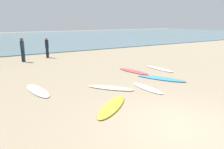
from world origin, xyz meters
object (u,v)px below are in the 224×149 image
surfboard_4 (133,71)px  beachgoer_near (22,48)px  beachgoer_mid (47,46)px  surfboard_6 (159,69)px  surfboard_2 (38,90)px  surfboard_3 (161,78)px  surfboard_0 (147,88)px  surfboard_5 (111,88)px  surfboard_1 (112,106)px

surfboard_4 → beachgoer_near: (-5.06, 6.77, 0.97)m
beachgoer_mid → surfboard_6: bearing=-108.8°
surfboard_2 → beachgoer_near: size_ratio=1.27×
surfboard_3 → beachgoer_near: size_ratio=1.44×
surfboard_0 → surfboard_2: 4.83m
surfboard_0 → surfboard_6: 4.23m
surfboard_4 → beachgoer_mid: 8.37m
surfboard_2 → surfboard_5: bearing=148.4°
surfboard_1 → surfboard_5: surfboard_5 is taller
surfboard_6 → beachgoer_near: bearing=132.8°
surfboard_5 → surfboard_0: bearing=108.3°
surfboard_6 → beachgoer_mid: beachgoer_mid is taller
beachgoer_near → surfboard_2: bearing=-35.6°
surfboard_4 → surfboard_6: surfboard_4 is taller
surfboard_0 → beachgoer_near: beachgoer_near is taller
beachgoer_mid → beachgoer_near: bearing=155.8°
beachgoer_mid → surfboard_0: bearing=-131.6°
surfboard_5 → surfboard_6: bearing=161.1°
surfboard_0 → surfboard_4: bearing=-116.1°
surfboard_0 → surfboard_1: surfboard_1 is taller
surfboard_3 → surfboard_0: bearing=-1.0°
surfboard_6 → surfboard_5: bearing=-160.3°
surfboard_0 → surfboard_6: (3.27, 2.69, 0.00)m
surfboard_5 → surfboard_2: bearing=-65.0°
surfboard_2 → surfboard_3: (5.98, -1.31, 0.01)m
surfboard_4 → surfboard_5: 3.53m
surfboard_6 → surfboard_0: bearing=-142.2°
surfboard_2 → beachgoer_mid: 8.98m
surfboard_1 → surfboard_3: bearing=75.0°
surfboard_3 → beachgoer_near: (-5.30, 8.84, 0.96)m
surfboard_4 → beachgoer_mid: size_ratio=1.33×
surfboard_4 → surfboard_6: size_ratio=0.99×
surfboard_2 → surfboard_6: 7.59m
surfboard_6 → beachgoer_near: size_ratio=1.27×
surfboard_6 → beachgoer_mid: 9.41m
surfboard_4 → beachgoer_near: size_ratio=1.26×
surfboard_1 → surfboard_4: (3.90, 3.94, -0.00)m
surfboard_5 → beachgoer_near: beachgoer_near is taller
surfboard_0 → surfboard_3: (1.67, 0.88, 0.01)m
surfboard_3 → surfboard_4: bearing=-112.1°
surfboard_3 → surfboard_4: size_ratio=1.15×
surfboard_3 → surfboard_5: 3.08m
surfboard_0 → surfboard_4: surfboard_4 is taller
surfboard_4 → surfboard_5: (-2.84, -2.09, 0.00)m
surfboard_3 → beachgoer_mid: beachgoer_mid is taller
surfboard_1 → surfboard_4: bearing=95.9°
surfboard_4 → beachgoer_near: 8.51m
surfboard_2 → surfboard_4: size_ratio=1.01×
surfboard_5 → beachgoer_mid: size_ratio=1.27×
surfboard_0 → surfboard_3: 1.89m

